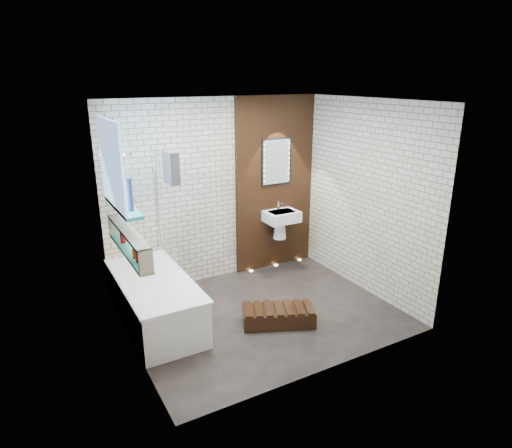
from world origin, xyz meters
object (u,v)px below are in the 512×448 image
washbasin (281,220)px  led_mirror (276,162)px  bathtub (155,301)px  walnut_step (278,316)px  bath_screen (166,209)px

washbasin → led_mirror: size_ratio=0.83×
bathtub → walnut_step: size_ratio=2.03×
bathtub → washbasin: 2.32m
bathtub → led_mirror: size_ratio=2.49×
bath_screen → washbasin: (1.82, 0.18, -0.49)m
washbasin → walnut_step: washbasin is taller
bathtub → bath_screen: bearing=51.1°
led_mirror → bath_screen: bearing=-169.3°
washbasin → led_mirror: bearing=90.0°
washbasin → walnut_step: (-0.89, -1.37, -0.69)m
bathtub → led_mirror: led_mirror is taller
washbasin → walnut_step: 1.78m
bathtub → bath_screen: 1.14m
walnut_step → led_mirror: bearing=59.9°
bathtub → bath_screen: size_ratio=1.24×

